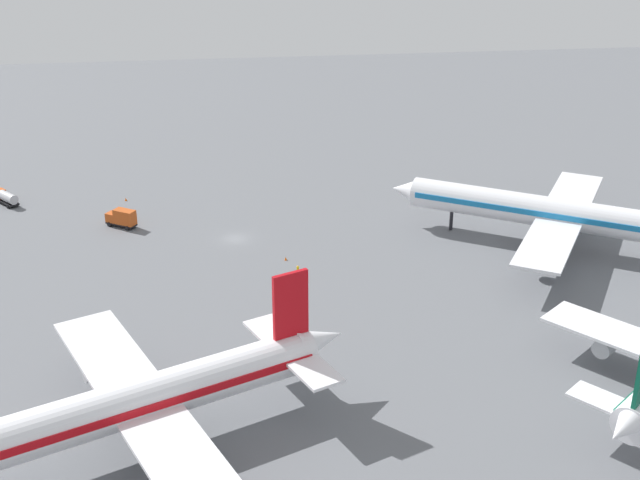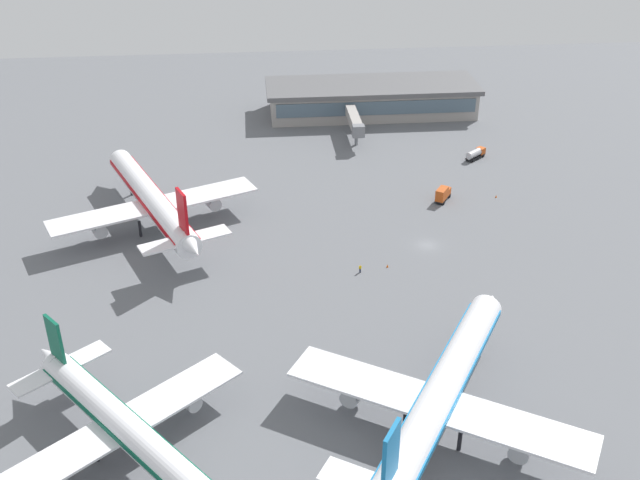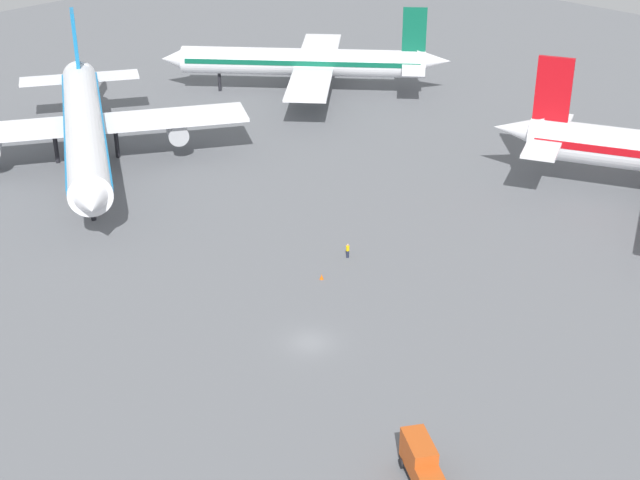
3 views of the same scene
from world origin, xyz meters
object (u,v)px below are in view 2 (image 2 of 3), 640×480
fuel_truck (476,153)px  safety_cone_mid_apron (496,196)px  airplane_taxiing (441,394)px  catering_truck (443,194)px  airplane_at_gate (126,429)px  ground_crew_worker (360,269)px  airplane_distant (152,200)px  safety_cone_near_gate (388,266)px

fuel_truck → safety_cone_mid_apron: fuel_truck is taller
airplane_taxiing → fuel_truck: bearing=13.1°
catering_truck → airplane_taxiing: bearing=-160.6°
airplane_taxiing → airplane_at_gate: bearing=124.1°
airplane_at_gate → catering_truck: (-61.40, -73.81, -3.61)m
airplane_taxiing → safety_cone_mid_apron: bearing=8.7°
fuel_truck → catering_truck: bearing=-161.7°
catering_truck → ground_crew_worker: bearing=174.5°
safety_cone_mid_apron → fuel_truck: bearing=-92.9°
airplane_distant → safety_cone_mid_apron: 77.58m
airplane_at_gate → fuel_truck: airplane_at_gate is taller
airplane_taxiing → safety_cone_mid_apron: (-30.18, -72.17, -5.83)m
airplane_taxiing → fuel_truck: airplane_taxiing is taller
fuel_truck → safety_cone_near_gate: 59.02m
catering_truck → safety_cone_near_gate: size_ratio=9.55×
ground_crew_worker → safety_cone_near_gate: (-5.61, -1.40, -0.55)m
airplane_distant → fuel_truck: airplane_distant is taller
fuel_truck → safety_cone_mid_apron: (1.13, 22.21, -1.09)m
catering_truck → ground_crew_worker: 36.92m
fuel_truck → airplane_distant: bearing=159.9°
airplane_taxiing → airplane_distant: airplane_distant is taller
catering_truck → airplane_distant: bearing=128.5°
safety_cone_near_gate → safety_cone_mid_apron: (-30.10, -27.86, 0.00)m
catering_truck → safety_cone_near_gate: 32.54m
safety_cone_near_gate → airplane_at_gate: bearing=46.5°
safety_cone_near_gate → airplane_taxiing: bearing=89.9°
ground_crew_worker → safety_cone_near_gate: bearing=-103.0°
airplane_taxiing → safety_cone_near_gate: bearing=31.3°
airplane_at_gate → airplane_distant: bearing=142.7°
airplane_distant → catering_truck: size_ratio=9.17×
airplane_at_gate → ground_crew_worker: size_ratio=23.78×
airplane_distant → safety_cone_mid_apron: bearing=-108.7°
ground_crew_worker → catering_truck: bearing=-65.6°
airplane_taxiing → safety_cone_mid_apron: 78.45m
airplane_distant → safety_cone_mid_apron: size_ratio=87.60×
airplane_at_gate → catering_truck: airplane_at_gate is taller
airplane_at_gate → safety_cone_mid_apron: 104.99m
airplane_distant → safety_cone_near_gate: 51.96m
safety_cone_near_gate → safety_cone_mid_apron: 41.01m
catering_truck → fuel_truck: (-13.83, -22.61, -0.31)m
airplane_taxiing → airplane_distant: size_ratio=0.94×
ground_crew_worker → safety_cone_mid_apron: (-35.71, -29.26, -0.55)m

